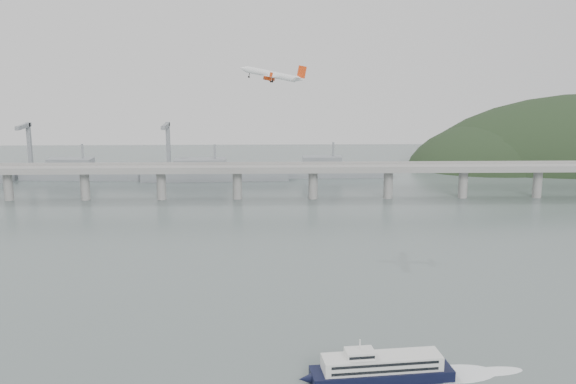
{
  "coord_description": "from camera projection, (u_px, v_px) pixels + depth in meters",
  "views": [
    {
      "loc": [
        -6.91,
        -235.43,
        99.26
      ],
      "look_at": [
        0.0,
        55.0,
        36.0
      ],
      "focal_mm": 42.0,
      "sensor_mm": 36.0,
      "label": 1
    }
  ],
  "objects": [
    {
      "name": "ground",
      "position": [
        291.0,
        317.0,
        251.25
      ],
      "size": [
        900.0,
        900.0,
        0.0
      ],
      "primitive_type": "plane",
      "color": "#556361",
      "rests_on": "ground"
    },
    {
      "name": "distant_fleet",
      "position": [
        75.0,
        172.0,
        505.26
      ],
      "size": [
        453.0,
        60.9,
        40.0
      ],
      "color": "slate",
      "rests_on": "ground"
    },
    {
      "name": "airliner",
      "position": [
        273.0,
        75.0,
        330.79
      ],
      "size": [
        33.66,
        30.75,
        8.91
      ],
      "rotation": [
        0.05,
        -0.19,
        2.96
      ],
      "color": "white",
      "rests_on": "ground"
    },
    {
      "name": "ferry",
      "position": [
        382.0,
        368.0,
        203.99
      ],
      "size": [
        71.06,
        17.74,
        13.41
      ],
      "rotation": [
        0.0,
        0.0,
        0.11
      ],
      "color": "black",
      "rests_on": "ground"
    },
    {
      "name": "bridge",
      "position": [
        281.0,
        172.0,
        442.84
      ],
      "size": [
        800.0,
        22.0,
        23.9
      ],
      "color": "gray",
      "rests_on": "ground"
    }
  ]
}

